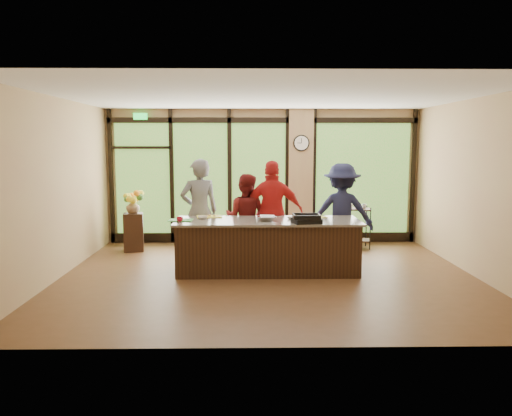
{
  "coord_description": "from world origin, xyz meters",
  "views": [
    {
      "loc": [
        -0.34,
        -8.25,
        2.24
      ],
      "look_at": [
        -0.2,
        0.4,
        1.12
      ],
      "focal_mm": 35.0,
      "sensor_mm": 36.0,
      "label": 1
    }
  ],
  "objects_px": {
    "cook_right": "(342,212)",
    "bar_cart": "(354,222)",
    "flower_stand": "(134,232)",
    "island_base": "(267,247)",
    "roasting_pan": "(306,221)",
    "cook_left": "(199,211)"
  },
  "relations": [
    {
      "from": "bar_cart",
      "to": "roasting_pan",
      "type": "bearing_deg",
      "value": -104.54
    },
    {
      "from": "island_base",
      "to": "roasting_pan",
      "type": "relative_size",
      "value": 6.95
    },
    {
      "from": "flower_stand",
      "to": "cook_right",
      "type": "bearing_deg",
      "value": -23.29
    },
    {
      "from": "roasting_pan",
      "to": "island_base",
      "type": "bearing_deg",
      "value": 136.71
    },
    {
      "from": "island_base",
      "to": "flower_stand",
      "type": "distance_m",
      "value": 3.26
    },
    {
      "from": "cook_right",
      "to": "cook_left",
      "type": "bearing_deg",
      "value": 12.25
    },
    {
      "from": "island_base",
      "to": "bar_cart",
      "type": "height_order",
      "value": "bar_cart"
    },
    {
      "from": "roasting_pan",
      "to": "bar_cart",
      "type": "xyz_separation_m",
      "value": [
        1.29,
        2.32,
        -0.39
      ]
    },
    {
      "from": "cook_left",
      "to": "bar_cart",
      "type": "relative_size",
      "value": 2.05
    },
    {
      "from": "cook_left",
      "to": "bar_cart",
      "type": "distance_m",
      "value": 3.45
    },
    {
      "from": "cook_left",
      "to": "roasting_pan",
      "type": "xyz_separation_m",
      "value": [
        1.88,
        -1.02,
        -0.02
      ]
    },
    {
      "from": "island_base",
      "to": "flower_stand",
      "type": "height_order",
      "value": "island_base"
    },
    {
      "from": "cook_right",
      "to": "bar_cart",
      "type": "relative_size",
      "value": 1.95
    },
    {
      "from": "roasting_pan",
      "to": "flower_stand",
      "type": "xyz_separation_m",
      "value": [
        -3.37,
        2.12,
        -0.56
      ]
    },
    {
      "from": "cook_left",
      "to": "cook_right",
      "type": "bearing_deg",
      "value": 165.07
    },
    {
      "from": "cook_right",
      "to": "bar_cart",
      "type": "height_order",
      "value": "cook_right"
    },
    {
      "from": "island_base",
      "to": "cook_right",
      "type": "relative_size",
      "value": 1.66
    },
    {
      "from": "island_base",
      "to": "flower_stand",
      "type": "bearing_deg",
      "value": 146.99
    },
    {
      "from": "flower_stand",
      "to": "bar_cart",
      "type": "xyz_separation_m",
      "value": [
        4.67,
        0.2,
        0.18
      ]
    },
    {
      "from": "cook_right",
      "to": "flower_stand",
      "type": "distance_m",
      "value": 4.32
    },
    {
      "from": "cook_left",
      "to": "cook_right",
      "type": "relative_size",
      "value": 1.05
    },
    {
      "from": "island_base",
      "to": "roasting_pan",
      "type": "height_order",
      "value": "roasting_pan"
    }
  ]
}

